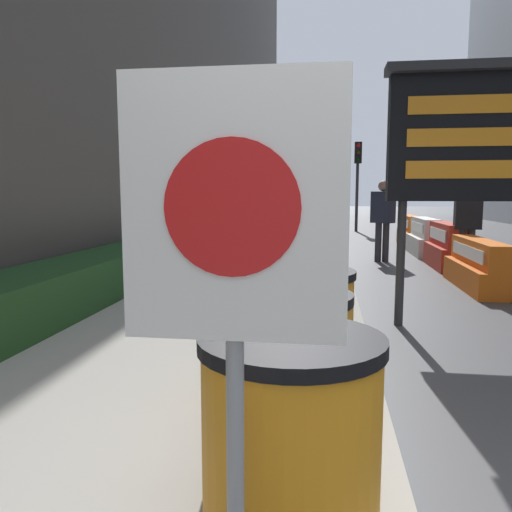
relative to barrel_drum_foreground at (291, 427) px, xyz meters
name	(u,v)px	position (x,y,z in m)	size (l,w,h in m)	color
hedge_strip	(101,274)	(-2.99, 4.49, -0.12)	(0.90, 7.80, 0.57)	#1E421E
bare_tree	(197,182)	(-2.95, 9.66, 1.26)	(1.86, 1.97, 3.37)	#4C3D2D
barrel_drum_foreground	(291,427)	(0.00, 0.00, 0.00)	(0.80, 0.80, 0.81)	orange
barrel_drum_middle	(287,357)	(-0.09, 0.91, 0.00)	(0.80, 0.80, 0.81)	orange
barrel_drum_back	(304,320)	(-0.03, 1.82, 0.00)	(0.80, 0.80, 0.81)	orange
warning_sign	(233,244)	(-0.15, -0.52, 0.84)	(0.71, 0.08, 1.78)	gray
message_board	(474,137)	(1.75, 3.92, 1.62)	(1.99, 0.36, 2.96)	#28282B
jersey_barrier_orange_far	(479,267)	(2.62, 6.48, -0.20)	(0.61, 2.19, 0.81)	orange
jersey_barrier_red_striped	(446,248)	(2.62, 8.79, -0.14)	(0.57, 1.81, 0.94)	red
jersey_barrier_white	(425,239)	(2.62, 11.09, -0.15)	(0.64, 1.97, 0.93)	silver
jersey_barrier_orange_near	(410,232)	(2.62, 13.41, -0.16)	(0.54, 1.75, 0.89)	orange
traffic_light_near_curb	(358,167)	(1.34, 18.69, 2.06)	(0.28, 0.45, 3.59)	#2D2D30
pedestrian_worker	(383,214)	(1.40, 9.57, 0.53)	(0.56, 0.52, 1.84)	#333338
pedestrian_passerby	(468,219)	(2.79, 7.92, 0.51)	(0.50, 0.33, 1.82)	#333338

